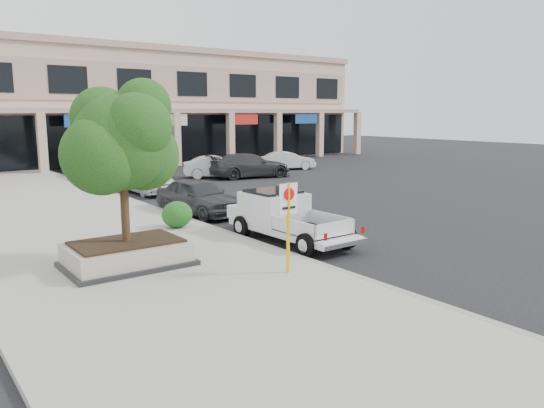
{
  "coord_description": "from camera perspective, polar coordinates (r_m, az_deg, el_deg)",
  "views": [
    {
      "loc": [
        -10.81,
        -11.17,
        4.17
      ],
      "look_at": [
        -1.48,
        1.5,
        1.44
      ],
      "focal_mm": 35.0,
      "sensor_mm": 36.0,
      "label": 1
    }
  ],
  "objects": [
    {
      "name": "no_parking_sign",
      "position": [
        13.24,
        1.76,
        -1.23
      ],
      "size": [
        0.55,
        0.09,
        2.3
      ],
      "color": "#FCB20D",
      "rests_on": "sidewalk"
    },
    {
      "name": "curb_car_d",
      "position": [
        34.94,
        -18.13,
        3.7
      ],
      "size": [
        2.63,
        5.37,
        1.47
      ],
      "primitive_type": "imported",
      "rotation": [
        0.0,
        0.0,
        -0.04
      ],
      "color": "black",
      "rests_on": "ground"
    },
    {
      "name": "lot_car_c",
      "position": [
        34.34,
        -2.42,
        4.17
      ],
      "size": [
        5.71,
        3.07,
        1.57
      ],
      "primitive_type": "imported",
      "rotation": [
        0.0,
        0.0,
        1.4
      ],
      "color": "#2A2C2F",
      "rests_on": "ground"
    },
    {
      "name": "lot_car_b",
      "position": [
        34.43,
        -5.96,
        4.0
      ],
      "size": [
        4.49,
        3.15,
        1.41
      ],
      "primitive_type": "imported",
      "rotation": [
        0.0,
        0.0,
        1.13
      ],
      "color": "silver",
      "rests_on": "ground"
    },
    {
      "name": "lot_car_e",
      "position": [
        41.6,
        -12.67,
        4.78
      ],
      "size": [
        4.22,
        2.36,
        1.36
      ],
      "primitive_type": "imported",
      "rotation": [
        0.0,
        0.0,
        1.77
      ],
      "color": "#929599",
      "rests_on": "ground"
    },
    {
      "name": "curb",
      "position": [
        19.93,
        -7.87,
        -2.12
      ],
      "size": [
        0.2,
        52.0,
        0.15
      ],
      "primitive_type": "cube",
      "color": "gray",
      "rests_on": "ground"
    },
    {
      "name": "pickup_truck",
      "position": [
        17.15,
        2.05,
        -1.49
      ],
      "size": [
        2.0,
        5.15,
        1.61
      ],
      "primitive_type": null,
      "rotation": [
        0.0,
        0.0,
        0.02
      ],
      "color": "silver",
      "rests_on": "ground"
    },
    {
      "name": "sidewalk",
      "position": [
        18.44,
        -18.73,
        -3.54
      ],
      "size": [
        8.0,
        52.0,
        0.15
      ],
      "primitive_type": "cube",
      "color": "gray",
      "rests_on": "ground"
    },
    {
      "name": "lot_car_a",
      "position": [
        35.9,
        -15.33,
        4.01
      ],
      "size": [
        4.69,
        2.98,
        1.49
      ],
      "primitive_type": "imported",
      "rotation": [
        0.0,
        0.0,
        1.87
      ],
      "color": "#96999E",
      "rests_on": "ground"
    },
    {
      "name": "ground",
      "position": [
        16.09,
        7.45,
        -5.27
      ],
      "size": [
        120.0,
        120.0,
        0.0
      ],
      "primitive_type": "plane",
      "color": "black",
      "rests_on": "ground"
    },
    {
      "name": "curb_car_a",
      "position": [
        22.0,
        -7.86,
        0.82
      ],
      "size": [
        2.27,
        4.63,
        1.52
      ],
      "primitive_type": "imported",
      "rotation": [
        0.0,
        0.0,
        0.11
      ],
      "color": "#2E3033",
      "rests_on": "ground"
    },
    {
      "name": "strip_mall",
      "position": [
        48.87,
        -13.95,
        10.22
      ],
      "size": [
        40.55,
        12.43,
        9.5
      ],
      "color": "tan",
      "rests_on": "ground"
    },
    {
      "name": "planter_tree",
      "position": [
        14.34,
        -15.58,
        6.45
      ],
      "size": [
        2.9,
        2.55,
        4.0
      ],
      "color": "#2F1E12",
      "rests_on": "planter"
    },
    {
      "name": "curb_car_b",
      "position": [
        28.26,
        -13.5,
        2.48
      ],
      "size": [
        1.59,
        4.21,
        1.37
      ],
      "primitive_type": "imported",
      "rotation": [
        0.0,
        0.0,
        0.03
      ],
      "color": "#96999D",
      "rests_on": "ground"
    },
    {
      "name": "lot_car_f",
      "position": [
        39.2,
        1.67,
        4.69
      ],
      "size": [
        4.26,
        2.57,
        1.32
      ],
      "primitive_type": "imported",
      "rotation": [
        0.0,
        0.0,
        1.26
      ],
      "color": "silver",
      "rests_on": "ground"
    },
    {
      "name": "lot_car_d",
      "position": [
        40.72,
        -17.95,
        4.41
      ],
      "size": [
        4.88,
        2.47,
        1.32
      ],
      "primitive_type": "imported",
      "rotation": [
        0.0,
        0.0,
        1.51
      ],
      "color": "black",
      "rests_on": "ground"
    },
    {
      "name": "curb_car_c",
      "position": [
        33.0,
        -17.36,
        3.41
      ],
      "size": [
        2.42,
        5.19,
        1.47
      ],
      "primitive_type": "imported",
      "rotation": [
        0.0,
        0.0,
        -0.07
      ],
      "color": "silver",
      "rests_on": "ground"
    },
    {
      "name": "planter",
      "position": [
        14.61,
        -15.32,
        -5.18
      ],
      "size": [
        3.2,
        2.2,
        0.68
      ],
      "color": "black",
      "rests_on": "sidewalk"
    },
    {
      "name": "hedge",
      "position": [
        18.98,
        -10.17,
        -1.12
      ],
      "size": [
        1.1,
        0.99,
        0.93
      ],
      "primitive_type": "ellipsoid",
      "color": "#124012",
      "rests_on": "sidewalk"
    }
  ]
}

